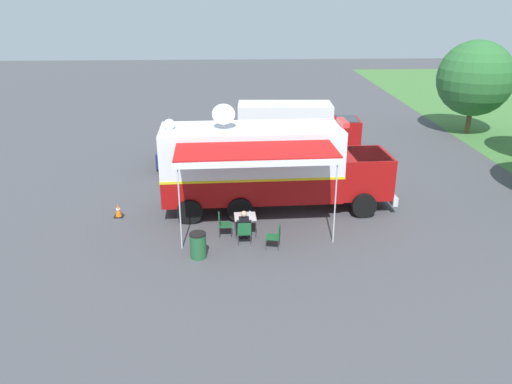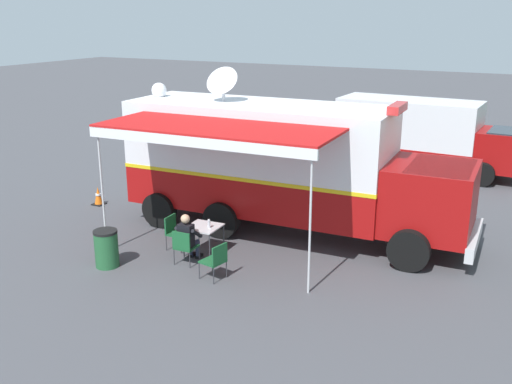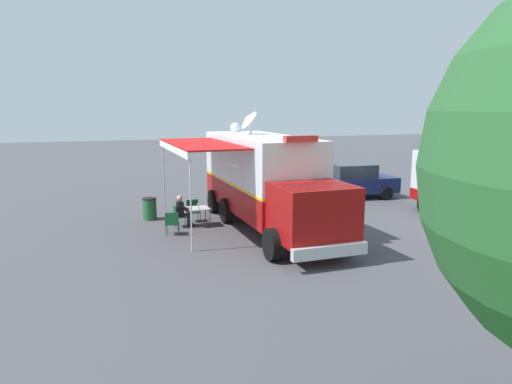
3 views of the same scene
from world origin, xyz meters
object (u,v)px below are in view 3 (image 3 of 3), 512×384
Objects in this scene: command_truck at (266,178)px; car_behind_truck at (354,181)px; water_bottle at (198,206)px; trash_bin at (150,209)px; seated_responder at (182,210)px; traffic_cone at (215,194)px; folding_chair_at_table at (178,214)px; folding_chair_beside_table at (193,209)px; folding_table at (198,209)px; folding_chair_spare_by_truck at (172,222)px; support_truck at (480,189)px.

car_behind_truck is (-6.23, -4.26, -1.06)m from command_truck.
water_bottle reaches higher than trash_bin.
command_truck is 2.23× the size of car_behind_truck.
seated_responder reaches higher than traffic_cone.
traffic_cone is (-2.62, -5.03, -0.23)m from folding_chair_at_table.
command_truck reaches higher than traffic_cone.
seated_responder is at bearing 18.70° from car_behind_truck.
folding_chair_beside_table is at bearing 154.29° from trash_bin.
seated_responder reaches higher than folding_table.
water_bottle is 1.47m from folding_chair_spare_by_truck.
folding_chair_at_table reaches higher than folding_table.
traffic_cone is (-2.99, -6.13, -0.23)m from folding_chair_spare_by_truck.
water_bottle is at bearing -142.36° from folding_chair_spare_by_truck.
seated_responder is 9.78m from car_behind_truck.
folding_chair_at_table is at bearing 2.14° from seated_responder.
seated_responder reaches higher than water_bottle.
car_behind_truck is (-10.37, -1.54, 0.42)m from trash_bin.
car_behind_truck reaches higher than folding_table.
traffic_cone is at bearing -15.46° from car_behind_truck.
folding_chair_beside_table is at bearing -133.12° from folding_chair_at_table.
folding_chair_spare_by_truck is at bearing 42.11° from folding_table.
support_truck is at bearing 137.59° from traffic_cone.
command_truck is 8.54m from support_truck.
command_truck is at bearing -13.35° from support_truck.
folding_chair_at_table is 0.20× the size of car_behind_truck.
folding_chair_spare_by_truck is at bearing 23.40° from car_behind_truck.
folding_table is 9.22m from car_behind_truck.
folding_chair_at_table and folding_chair_spare_by_truck have the same top height.
trash_bin is at bearing -43.82° from folding_table.
folding_chair_at_table is 0.96× the size of trash_bin.
folding_chair_beside_table is at bearing -37.80° from command_truck.
water_bottle is at bearing 21.23° from car_behind_truck.
support_truck is at bearing 164.69° from seated_responder.
support_truck is at bearing 166.65° from command_truck.
command_truck is 11.01× the size of folding_chair_beside_table.
folding_chair_beside_table is 11.48m from support_truck.
folding_chair_beside_table is 2.20m from folding_chair_spare_by_truck.
water_bottle reaches higher than folding_chair_spare_by_truck.
seated_responder is at bearing -116.39° from folding_chair_spare_by_truck.
folding_chair_spare_by_truck is 12.07m from support_truck.
folding_chair_beside_table is 0.96× the size of trash_bin.
water_bottle reaches higher than folding_chair_beside_table.
trash_bin is at bearing -25.71° from folding_chair_beside_table.
folding_chair_spare_by_truck is at bearing 59.76° from folding_chair_beside_table.
folding_chair_at_table is at bearing -19.24° from command_truck.
folding_chair_beside_table is (0.05, -0.85, -0.16)m from folding_table.
water_bottle is 0.87m from folding_chair_at_table.
folding_chair_at_table is 0.23m from seated_responder.
seated_responder is 1.95m from trash_bin.
command_truck is at bearing 159.99° from water_bottle.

